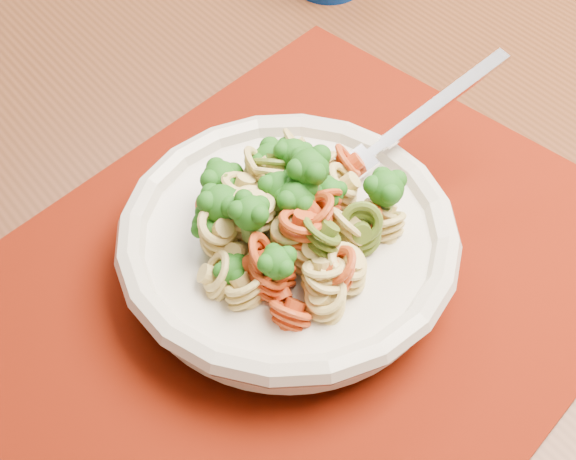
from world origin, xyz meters
TOP-DOWN VIEW (x-y plane):
  - dining_table at (-0.44, -0.11)m, footprint 1.57×1.13m
  - placemat at (-0.40, -0.25)m, footprint 0.57×0.50m
  - pasta_bowl at (-0.39, -0.23)m, footprint 0.23×0.23m
  - pasta_broccoli_heap at (-0.39, -0.23)m, footprint 0.20×0.20m
  - fork at (-0.32, -0.21)m, footprint 0.18×0.03m

SIDE VIEW (x-z plane):
  - dining_table at x=-0.44m, z-range 0.27..1.00m
  - placemat at x=-0.40m, z-range 0.73..0.74m
  - pasta_bowl at x=-0.39m, z-range 0.74..0.78m
  - fork at x=-0.32m, z-range 0.74..0.82m
  - pasta_broccoli_heap at x=-0.39m, z-range 0.75..0.81m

